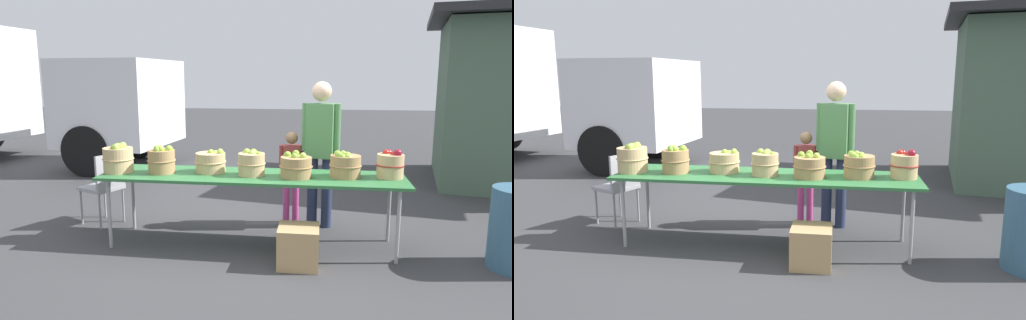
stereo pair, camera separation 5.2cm
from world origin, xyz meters
TOP-DOWN VIEW (x-y plane):
  - ground_plane at (0.00, 0.00)m, footprint 40.00×40.00m
  - market_table at (0.00, 0.00)m, footprint 3.10×0.76m
  - apple_basket_green_0 at (-1.41, -0.06)m, footprint 0.33×0.33m
  - apple_basket_green_1 at (-0.95, -0.04)m, footprint 0.30×0.30m
  - apple_basket_green_2 at (-0.45, 0.07)m, footprint 0.33×0.33m
  - apple_basket_green_3 at (0.00, -0.02)m, footprint 0.29×0.29m
  - apple_basket_green_4 at (0.45, -0.05)m, footprint 0.33×0.33m
  - apple_basket_green_5 at (0.94, 0.03)m, footprint 0.32×0.32m
  - apple_basket_red_0 at (1.39, 0.07)m, footprint 0.28×0.28m
  - vendor_adult at (0.69, 0.70)m, footprint 0.44×0.29m
  - child_customer at (0.35, 0.80)m, footprint 0.29×0.17m
  - folding_chair at (-1.82, 0.41)m, footprint 0.53×0.53m
  - produce_crate at (0.51, -0.48)m, footprint 0.38×0.38m

SIDE VIEW (x-z plane):
  - ground_plane at x=0.00m, z-range 0.00..0.00m
  - produce_crate at x=0.51m, z-range 0.00..0.38m
  - folding_chair at x=-1.82m, z-range 0.08..0.94m
  - child_customer at x=0.35m, z-range 0.10..1.21m
  - market_table at x=0.00m, z-range 0.34..1.09m
  - apple_basket_green_2 at x=-0.45m, z-range 0.73..0.99m
  - apple_basket_green_4 at x=0.45m, z-range 0.73..0.99m
  - apple_basket_green_5 at x=0.94m, z-range 0.74..1.01m
  - apple_basket_green_3 at x=0.00m, z-range 0.74..1.01m
  - apple_basket_red_0 at x=1.39m, z-range 0.73..1.03m
  - apple_basket_green_1 at x=-0.95m, z-range 0.74..1.03m
  - apple_basket_green_0 at x=-1.41m, z-range 0.74..1.05m
  - vendor_adult at x=0.69m, z-range 0.15..1.84m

